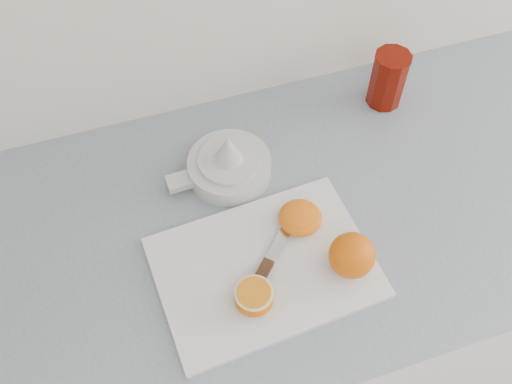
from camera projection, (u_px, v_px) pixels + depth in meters
counter at (308, 299)px, 1.41m from camera, size 2.46×0.64×0.89m
cutting_board at (265, 267)px, 0.96m from camera, size 0.37×0.28×0.01m
whole_orange at (352, 255)px, 0.92m from camera, size 0.08×0.08×0.08m
half_orange at (254, 297)px, 0.90m from camera, size 0.06×0.06×0.04m
squeezed_shell at (300, 217)px, 0.98m from camera, size 0.08×0.08×0.03m
paring_knife at (262, 275)px, 0.93m from camera, size 0.17×0.17×0.01m
citrus_juicer at (228, 165)px, 1.05m from camera, size 0.20×0.16×0.10m
red_tumbler at (388, 81)px, 1.14m from camera, size 0.07×0.07×0.12m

